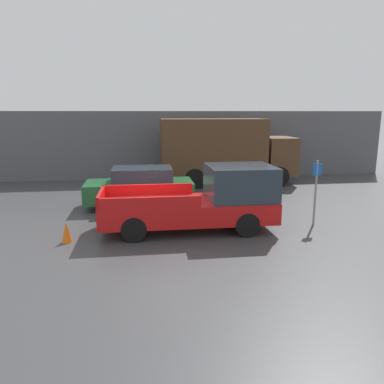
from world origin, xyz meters
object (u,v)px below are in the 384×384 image
(delivery_truck, at_px, (223,149))
(newspaper_box, at_px, (195,169))
(pickup_truck, at_px, (205,200))
(car, at_px, (140,187))
(traffic_cone, at_px, (67,232))
(parking_sign, at_px, (316,189))

(delivery_truck, relative_size, newspaper_box, 6.28)
(pickup_truck, distance_m, delivery_truck, 8.06)
(delivery_truck, distance_m, newspaper_box, 2.53)
(car, relative_size, traffic_cone, 6.83)
(pickup_truck, bearing_deg, traffic_cone, -170.58)
(pickup_truck, bearing_deg, parking_sign, -0.23)
(pickup_truck, height_order, parking_sign, parking_sign)
(pickup_truck, height_order, newspaper_box, pickup_truck)
(parking_sign, relative_size, traffic_cone, 3.52)
(pickup_truck, xyz_separation_m, car, (-2.06, 3.31, -0.15))
(pickup_truck, distance_m, newspaper_box, 9.56)
(car, bearing_deg, parking_sign, -29.77)
(delivery_truck, height_order, parking_sign, delivery_truck)
(car, height_order, parking_sign, parking_sign)
(newspaper_box, bearing_deg, delivery_truck, -55.98)
(newspaper_box, distance_m, traffic_cone, 11.48)
(parking_sign, distance_m, newspaper_box, 9.91)
(newspaper_box, height_order, traffic_cone, newspaper_box)
(delivery_truck, bearing_deg, traffic_cone, -127.77)
(pickup_truck, xyz_separation_m, parking_sign, (3.75, -0.02, 0.28))
(newspaper_box, bearing_deg, pickup_truck, -96.33)
(car, xyz_separation_m, parking_sign, (5.82, -3.33, 0.43))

